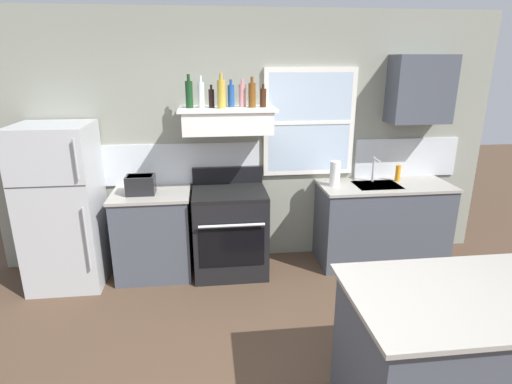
{
  "coord_description": "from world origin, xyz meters",
  "views": [
    {
      "loc": [
        -0.46,
        -2.21,
        2.21
      ],
      "look_at": [
        -0.05,
        1.2,
        1.1
      ],
      "focal_mm": 29.1,
      "sensor_mm": 36.0,
      "label": 1
    }
  ],
  "objects": [
    {
      "name": "refrigerator",
      "position": [
        -1.9,
        1.84,
        0.81
      ],
      "size": [
        0.7,
        0.72,
        1.63
      ],
      "color": "#B7BABC",
      "rests_on": "ground_plane"
    },
    {
      "name": "bottle_amber_wine",
      "position": [
        -0.0,
        1.95,
        1.87
      ],
      "size": [
        0.07,
        0.07,
        0.3
      ],
      "color": "brown",
      "rests_on": "range_hood_shelf"
    },
    {
      "name": "bottle_champagne_gold_foil",
      "position": [
        -0.3,
        1.9,
        1.89
      ],
      "size": [
        0.08,
        0.08,
        0.33
      ],
      "color": "#B29333",
      "rests_on": "range_hood_shelf"
    },
    {
      "name": "bottle_dark_green_wine",
      "position": [
        -0.62,
        1.98,
        1.88
      ],
      "size": [
        0.07,
        0.07,
        0.32
      ],
      "color": "#143819",
      "rests_on": "range_hood_shelf"
    },
    {
      "name": "range_hood_shelf",
      "position": [
        -0.25,
        1.96,
        1.62
      ],
      "size": [
        0.96,
        0.52,
        0.24
      ],
      "color": "white"
    },
    {
      "name": "dish_soap_bottle",
      "position": [
        1.63,
        2.0,
        1.0
      ],
      "size": [
        0.06,
        0.06,
        0.18
      ],
      "primitive_type": "cylinder",
      "color": "orange",
      "rests_on": "counter_right_with_sink"
    },
    {
      "name": "bottle_rose_pink",
      "position": [
        -0.09,
        2.01,
        1.86
      ],
      "size": [
        0.07,
        0.07,
        0.28
      ],
      "color": "#C67F84",
      "rests_on": "range_hood_shelf"
    },
    {
      "name": "bottle_blue_liqueur",
      "position": [
        -0.2,
        2.01,
        1.86
      ],
      "size": [
        0.07,
        0.07,
        0.27
      ],
      "color": "#1E478C",
      "rests_on": "range_hood_shelf"
    },
    {
      "name": "stove_range",
      "position": [
        -0.25,
        1.86,
        0.46
      ],
      "size": [
        0.76,
        0.69,
        1.09
      ],
      "color": "black",
      "rests_on": "ground_plane"
    },
    {
      "name": "paper_towel_roll",
      "position": [
        0.88,
        1.9,
        1.04
      ],
      "size": [
        0.11,
        0.11,
        0.27
      ],
      "primitive_type": "cylinder",
      "color": "white",
      "rests_on": "counter_right_with_sink"
    },
    {
      "name": "toaster",
      "position": [
        -1.13,
        1.86,
        1.01
      ],
      "size": [
        0.3,
        0.2,
        0.19
      ],
      "color": "black",
      "rests_on": "counter_left_of_stove"
    },
    {
      "name": "kitchen_island",
      "position": [
        1.02,
        -0.27,
        0.46
      ],
      "size": [
        1.4,
        0.9,
        0.91
      ],
      "color": "#474C56",
      "rests_on": "ground_plane"
    },
    {
      "name": "bottle_balsamic_dark",
      "position": [
        -0.4,
        1.96,
        1.84
      ],
      "size": [
        0.06,
        0.06,
        0.22
      ],
      "color": "black",
      "rests_on": "range_hood_shelf"
    },
    {
      "name": "counter_left_of_stove",
      "position": [
        -1.05,
        1.9,
        0.46
      ],
      "size": [
        0.79,
        0.63,
        0.91
      ],
      "color": "#474C56",
      "rests_on": "ground_plane"
    },
    {
      "name": "bottle_brown_stout",
      "position": [
        0.11,
        1.96,
        1.84
      ],
      "size": [
        0.06,
        0.06,
        0.23
      ],
      "color": "#381E0F",
      "rests_on": "range_hood_shelf"
    },
    {
      "name": "upper_cabinet_right",
      "position": [
        1.8,
        2.04,
        1.9
      ],
      "size": [
        0.64,
        0.32,
        0.7
      ],
      "color": "#474C56"
    },
    {
      "name": "sink_faucet",
      "position": [
        1.35,
        2.0,
        1.08
      ],
      "size": [
        0.03,
        0.17,
        0.28
      ],
      "color": "silver",
      "rests_on": "counter_right_with_sink"
    },
    {
      "name": "back_wall",
      "position": [
        0.03,
        2.23,
        1.35
      ],
      "size": [
        5.4,
        0.11,
        2.7
      ],
      "color": "gray",
      "rests_on": "ground_plane"
    },
    {
      "name": "counter_right_with_sink",
      "position": [
        1.45,
        1.9,
        0.46
      ],
      "size": [
        1.43,
        0.63,
        0.91
      ],
      "color": "#474C56",
      "rests_on": "ground_plane"
    },
    {
      "name": "bottle_clear_tall",
      "position": [
        -0.5,
        1.98,
        1.88
      ],
      "size": [
        0.06,
        0.06,
        0.31
      ],
      "color": "silver",
      "rests_on": "range_hood_shelf"
    }
  ]
}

